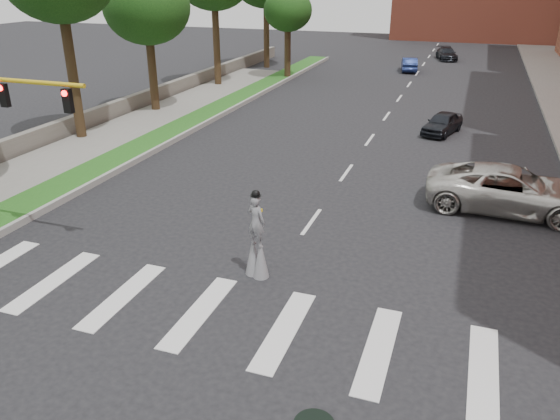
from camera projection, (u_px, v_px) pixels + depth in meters
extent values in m
plane|color=black|center=(226.00, 342.00, 14.39)|extent=(160.00, 160.00, 0.00)
cube|color=#1C5217|center=(193.00, 121.00, 35.12)|extent=(2.00, 60.00, 0.25)
cube|color=gray|center=(207.00, 122.00, 34.80)|extent=(0.20, 60.00, 0.28)
cube|color=slate|center=(46.00, 164.00, 27.41)|extent=(4.00, 60.00, 0.18)
cube|color=#615B53|center=(136.00, 102.00, 38.35)|extent=(0.50, 56.00, 1.10)
cylinder|color=gold|center=(16.00, 81.00, 17.21)|extent=(5.20, 0.14, 0.14)
cube|color=black|center=(4.00, 95.00, 17.60)|extent=(0.28, 0.18, 0.75)
cylinder|color=#FF0C0C|center=(0.00, 88.00, 17.41)|extent=(0.18, 0.06, 0.18)
cube|color=black|center=(68.00, 101.00, 16.84)|extent=(0.28, 0.18, 0.75)
cylinder|color=#FF0C0C|center=(64.00, 93.00, 16.65)|extent=(0.18, 0.06, 0.18)
cylinder|color=#2F2113|center=(261.00, 262.00, 17.26)|extent=(0.07, 0.07, 1.05)
cylinder|color=#2F2113|center=(253.00, 259.00, 17.45)|extent=(0.07, 0.07, 1.05)
cone|color=slate|center=(261.00, 258.00, 17.21)|extent=(0.52, 0.52, 1.31)
cone|color=slate|center=(253.00, 255.00, 17.39)|extent=(0.52, 0.52, 1.31)
imported|color=slate|center=(256.00, 221.00, 16.80)|extent=(0.72, 0.59, 1.70)
sphere|color=black|center=(256.00, 194.00, 16.44)|extent=(0.26, 0.26, 0.26)
cylinder|color=black|center=(256.00, 195.00, 16.46)|extent=(0.34, 0.34, 0.02)
cube|color=yellow|center=(259.00, 206.00, 16.72)|extent=(0.22, 0.05, 0.10)
imported|color=beige|center=(510.00, 190.00, 21.96)|extent=(6.63, 3.26, 1.81)
imported|color=black|center=(442.00, 123.00, 32.66)|extent=(2.52, 4.03, 1.28)
imported|color=navy|center=(409.00, 64.00, 53.24)|extent=(2.05, 4.19, 1.32)
imported|color=black|center=(447.00, 54.00, 60.15)|extent=(2.87, 4.77, 1.29)
cylinder|color=#2F2113|center=(73.00, 75.00, 30.31)|extent=(0.56, 0.56, 7.40)
cylinder|color=#2F2113|center=(153.00, 72.00, 36.99)|extent=(0.56, 0.56, 5.46)
ellipsoid|color=#12340F|center=(147.00, 7.00, 35.33)|extent=(5.65, 5.65, 4.80)
cylinder|color=#2F2113|center=(216.00, 43.00, 45.19)|extent=(0.56, 0.56, 7.10)
cylinder|color=#2F2113|center=(266.00, 32.00, 54.32)|extent=(0.56, 0.56, 6.82)
cylinder|color=#2F2113|center=(288.00, 52.00, 48.65)|extent=(0.56, 0.56, 4.84)
ellipsoid|color=#12340F|center=(288.00, 10.00, 47.25)|extent=(4.22, 4.22, 3.59)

